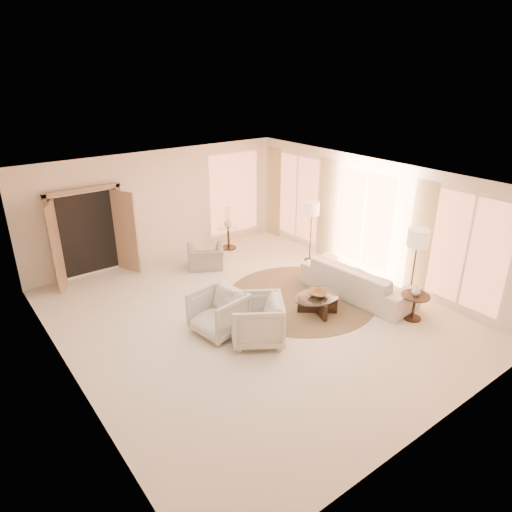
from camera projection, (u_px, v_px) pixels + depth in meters
room at (252, 253)px, 8.75m from camera, size 7.04×8.04×2.83m
windows_right at (367, 220)px, 10.75m from camera, size 0.10×6.40×2.40m
window_back_corner at (234, 194)px, 12.95m from camera, size 1.70×0.10×2.40m
curtains_right at (337, 213)px, 11.40m from camera, size 0.06×5.20×2.60m
french_doors at (89, 235)px, 10.64m from camera, size 1.95×0.66×2.16m
area_rug at (301, 297)px, 10.04m from camera, size 4.27×4.27×0.01m
sofa at (358, 280)px, 10.01m from camera, size 1.22×2.63×0.74m
armchair_left at (218, 311)px, 8.58m from camera, size 0.97×1.01×0.91m
armchair_right at (257, 318)px, 8.30m from camera, size 1.23×1.25×0.95m
accent_chair at (205, 254)px, 11.36m from camera, size 1.04×0.92×0.76m
coffee_table at (318, 302)px, 9.33m from camera, size 1.34×1.34×0.40m
end_table at (414, 303)px, 9.07m from camera, size 0.56×0.56×0.53m
side_table at (228, 235)px, 12.58m from camera, size 0.55×0.55×0.64m
floor_lamp_near at (312, 211)px, 11.40m from camera, size 0.38×0.38×1.59m
floor_lamp_far at (418, 242)px, 9.11m from camera, size 0.42×0.42×1.73m
bowl at (318, 294)px, 9.25m from camera, size 0.47×0.47×0.09m
end_vase at (416, 291)px, 8.97m from camera, size 0.19×0.19×0.18m
side_vase at (228, 223)px, 12.44m from camera, size 0.28×0.28×0.23m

